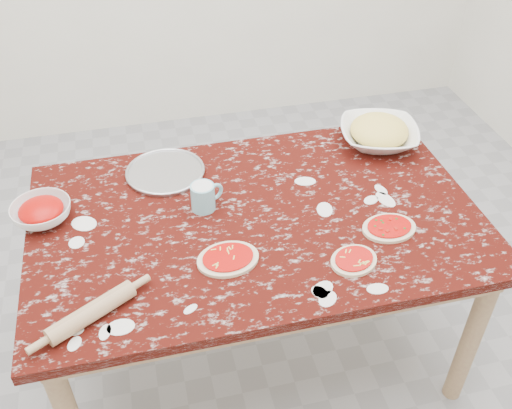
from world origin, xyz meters
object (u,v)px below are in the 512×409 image
(worktable, at_px, (256,232))
(cheese_bowl, at_px, (379,135))
(flour_mug, at_px, (204,196))
(rolling_pin, at_px, (92,312))
(pizza_tray, at_px, (165,172))
(sauce_bowl, at_px, (42,213))

(worktable, xyz_separation_m, cheese_bowl, (0.61, 0.34, 0.12))
(flour_mug, height_order, rolling_pin, flour_mug)
(worktable, distance_m, flour_mug, 0.24)
(rolling_pin, bearing_deg, worktable, 30.75)
(worktable, xyz_separation_m, flour_mug, (-0.17, 0.09, 0.14))
(rolling_pin, bearing_deg, pizza_tray, 66.55)
(sauce_bowl, height_order, cheese_bowl, cheese_bowl)
(cheese_bowl, bearing_deg, sauce_bowl, -172.29)
(rolling_pin, bearing_deg, cheese_bowl, 29.84)
(cheese_bowl, bearing_deg, flour_mug, -162.20)
(flour_mug, bearing_deg, worktable, -26.67)
(pizza_tray, relative_size, sauce_bowl, 1.45)
(sauce_bowl, bearing_deg, flour_mug, -6.89)
(cheese_bowl, height_order, flour_mug, flour_mug)
(worktable, xyz_separation_m, pizza_tray, (-0.29, 0.33, 0.09))
(cheese_bowl, xyz_separation_m, rolling_pin, (-1.19, -0.68, -0.01))
(cheese_bowl, xyz_separation_m, flour_mug, (-0.78, -0.25, 0.01))
(cheese_bowl, height_order, rolling_pin, cheese_bowl)
(pizza_tray, bearing_deg, cheese_bowl, 0.43)
(sauce_bowl, bearing_deg, pizza_tray, 21.21)
(sauce_bowl, height_order, flour_mug, flour_mug)
(sauce_bowl, distance_m, flour_mug, 0.57)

